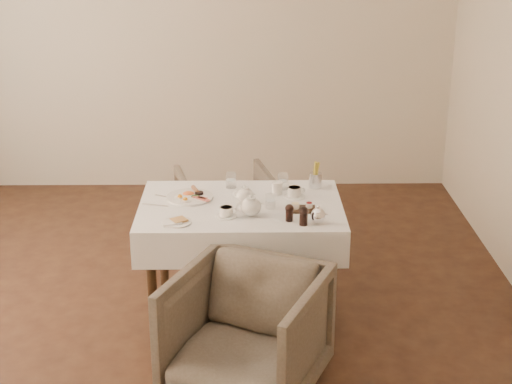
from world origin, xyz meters
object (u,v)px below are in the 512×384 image
object	(u,v)px
armchair_near	(246,334)
armchair_far	(226,212)
table	(241,221)
breakfast_plate	(190,196)
teapot_centre	(245,194)

from	to	relation	value
armchair_near	armchair_far	world-z (taller)	armchair_near
table	armchair_far	distance (m)	0.99
armchair_near	armchair_far	size ratio (longest dim) A/B	1.11
breakfast_plate	teapot_centre	distance (m)	0.37
table	teapot_centre	distance (m)	0.18
armchair_far	teapot_centre	xyz separation A→B (m)	(0.14, -0.90, 0.49)
armchair_near	teapot_centre	size ratio (longest dim) A/B	5.19
table	armchair_near	distance (m)	0.94
table	armchair_far	size ratio (longest dim) A/B	1.82
table	breakfast_plate	xyz separation A→B (m)	(-0.33, 0.12, 0.13)
armchair_far	breakfast_plate	size ratio (longest dim) A/B	2.34
breakfast_plate	armchair_near	bearing A→B (deg)	-65.16
armchair_far	breakfast_plate	bearing A→B (deg)	62.19
teapot_centre	table	bearing A→B (deg)	-122.72
table	breakfast_plate	bearing A→B (deg)	160.18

